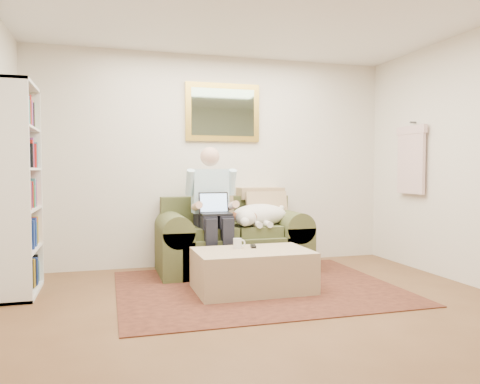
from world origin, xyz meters
name	(u,v)px	position (x,y,z in m)	size (l,w,h in m)	color
room_shell	(275,156)	(0.00, 0.35, 1.30)	(4.51, 5.00, 2.61)	brown
rug	(257,287)	(0.12, 1.20, 0.01)	(2.73, 2.19, 0.01)	#321914
sofa	(232,246)	(0.09, 2.03, 0.30)	(1.72, 0.87, 1.03)	#515D31
seated_man	(213,211)	(-0.17, 1.87, 0.72)	(0.57, 0.81, 1.45)	#8CCAD8
laptop	(215,208)	(-0.17, 1.81, 0.76)	(0.33, 0.26, 0.24)	black
sleeping_dog	(260,215)	(0.40, 1.94, 0.66)	(0.71, 0.45, 0.26)	white
ottoman	(253,271)	(0.04, 1.09, 0.20)	(1.11, 0.71, 0.40)	tan
coffee_mug	(237,243)	(-0.07, 1.22, 0.45)	(0.08, 0.08, 0.10)	white
tv_remote	(253,246)	(0.10, 1.24, 0.41)	(0.05, 0.15, 0.02)	black
bookshelf	(21,189)	(-2.10, 1.60, 1.00)	(0.28, 0.80, 2.00)	white
wall_mirror	(223,112)	(0.09, 2.47, 1.90)	(0.94, 0.04, 0.72)	gold
hanging_shirt	(411,156)	(2.19, 1.60, 1.35)	(0.06, 0.52, 0.90)	beige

